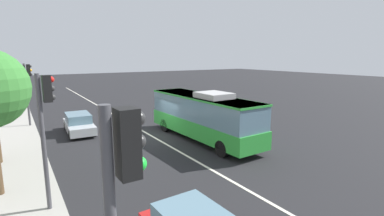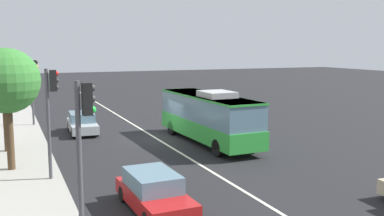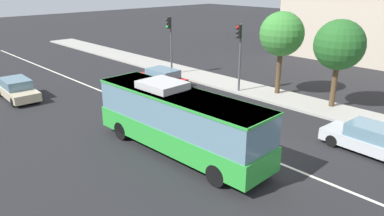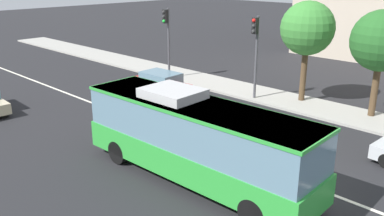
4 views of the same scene
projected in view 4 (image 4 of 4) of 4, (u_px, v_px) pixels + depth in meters
The scene contains 9 objects.
ground_plane at pixel (288, 178), 16.23m from camera, with size 160.00×160.00×0.00m, color black.
sidewalk_kerb at pixel (374, 122), 22.03m from camera, with size 80.00×3.19×0.14m, color #9E9B93.
lane_centre_line at pixel (288, 178), 16.23m from camera, with size 76.00×0.16×0.01m, color silver.
transit_bus at pixel (195, 136), 15.53m from camera, with size 10.07×2.82×3.46m.
sedan_red at pixel (159, 83), 27.07m from camera, with size 4.56×1.94×1.46m.
traffic_light_near_corner at pixel (255, 44), 24.77m from camera, with size 0.33×0.62×5.20m.
traffic_light_far_corner at pixel (167, 32), 29.68m from camera, with size 0.32×0.62×5.20m.
street_tree_kerbside_left at pixel (382, 41), 21.49m from camera, with size 3.23×3.23×5.89m.
street_tree_kerbside_centre at pixel (307, 29), 24.12m from camera, with size 3.17×3.17×6.13m.
Camera 4 is at (7.40, -13.05, 7.76)m, focal length 38.58 mm.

